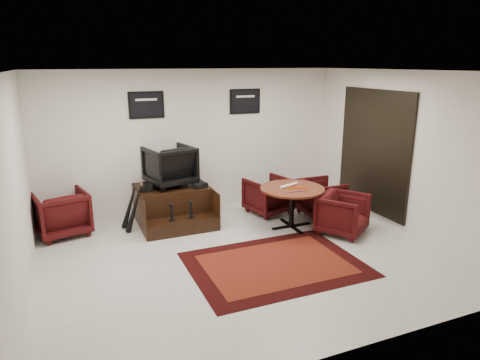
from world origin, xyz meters
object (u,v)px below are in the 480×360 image
Objects in this scene: meeting_table at (292,193)px; table_chair_back at (268,194)px; armchair_side at (61,211)px; shine_chair at (170,164)px; table_chair_window at (321,196)px; shine_podium at (173,206)px; table_chair_corner at (343,212)px.

meeting_table is 0.91m from table_chair_back.
armchair_side is at bearing 162.31° from meeting_table.
shine_chair is 2.05m from armchair_side.
meeting_table is 0.96m from table_chair_window.
shine_chair is 2.03m from table_chair_back.
shine_podium is 1.95m from armchair_side.
shine_chair is at bearing 167.71° from armchair_side.
shine_chair is (0.00, 0.14, 0.78)m from shine_podium.
table_chair_corner reaches higher than meeting_table.
table_chair_window is (0.90, -0.53, -0.00)m from table_chair_back.
armchair_side is 0.75× the size of meeting_table.
table_chair_corner is at bearing 145.13° from armchair_side.
table_chair_window is at bearing -15.45° from shine_podium.
shine_podium is 3.11m from table_chair_corner.
shine_podium is 1.18× the size of meeting_table.
table_chair_corner reaches higher than shine_podium.
shine_chair is 0.97× the size of armchair_side.
table_chair_back reaches higher than table_chair_window.
meeting_table is 0.95m from table_chair_corner.
table_chair_back reaches higher than shine_podium.
table_chair_back is 1.04m from table_chair_window.
shine_podium is 1.89m from table_chair_back.
table_chair_window is (4.71, -0.89, -0.03)m from armchair_side.
shine_podium is 1.71× the size of table_chair_back.
shine_chair reaches higher than armchair_side.
table_chair_window is (2.77, -0.76, 0.08)m from shine_podium.
armchair_side is 1.09× the size of table_chair_window.
armchair_side reaches higher than table_chair_corner.
table_chair_window reaches higher than table_chair_corner.
table_chair_window is at bearing 44.83° from table_chair_corner.
table_chair_window reaches higher than meeting_table.
table_chair_back is 1.01× the size of table_chair_corner.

